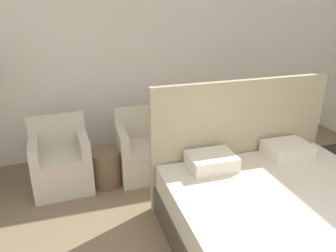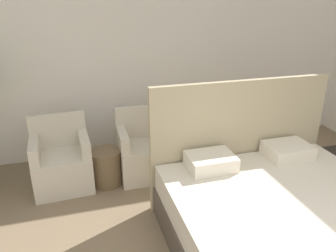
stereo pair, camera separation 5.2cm
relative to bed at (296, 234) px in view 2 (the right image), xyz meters
The scene contains 5 objects.
wall_back 2.85m from the bed, 101.79° to the left, with size 10.00×0.06×2.90m.
bed is the anchor object (origin of this frame).
armchair_near_window_left 2.54m from the bed, 135.96° to the left, with size 0.66×0.59×0.82m.
armchair_near_window_right 1.96m from the bed, 115.79° to the left, with size 0.64×0.58×0.82m.
side_table 2.17m from the bed, 128.22° to the left, with size 0.37×0.37×0.42m.
Camera 2 is at (-1.05, -0.39, 2.10)m, focal length 35.00 mm.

